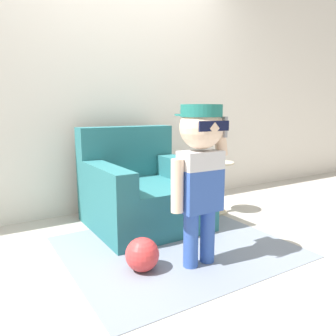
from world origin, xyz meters
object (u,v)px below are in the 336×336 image
armchair (142,191)px  person_child (200,161)px  side_table (218,183)px  toy_ball (142,254)px

armchair → person_child: 0.99m
person_child → side_table: size_ratio=2.02×
side_table → toy_ball: side_table is taller
person_child → toy_ball: 0.70m
toy_ball → armchair: bearing=63.0°
side_table → toy_ball: (-1.17, -0.67, -0.20)m
person_child → side_table: 1.20m
armchair → side_table: bearing=-8.7°
armchair → person_child: bearing=-92.8°
side_table → toy_ball: 1.37m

